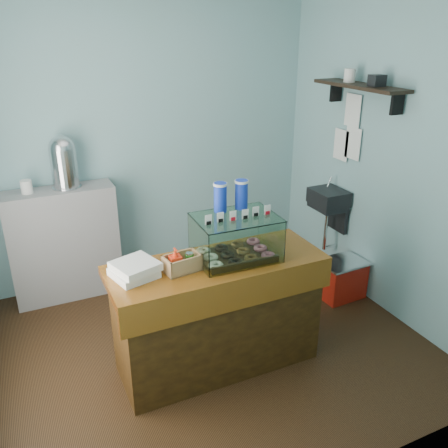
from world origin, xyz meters
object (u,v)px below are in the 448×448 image
coffee_urn (63,161)px  red_cooler (341,279)px  counter (218,314)px  display_case (235,233)px

coffee_urn → red_cooler: coffee_urn is taller
counter → display_case: (0.16, 0.05, 0.62)m
display_case → coffee_urn: coffee_urn is taller
counter → red_cooler: 1.59m
coffee_urn → red_cooler: size_ratio=1.08×
counter → red_cooler: bearing=15.2°
display_case → coffee_urn: size_ratio=1.26×
counter → display_case: 0.64m
display_case → red_cooler: (1.35, 0.36, -0.89)m
coffee_urn → display_case: bearing=-58.0°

